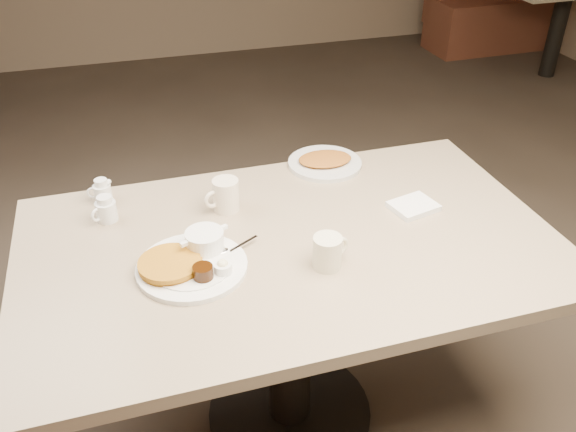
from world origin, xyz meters
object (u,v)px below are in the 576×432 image
object	(u,v)px
creamer_right	(102,192)
diner_table	(290,287)
coffee_mug_far	(225,195)
main_plate	(192,260)
creamer_left	(106,210)
booth_back_right	(502,2)
coffee_mug_near	(328,251)
hash_plate	(325,162)

from	to	relation	value
creamer_right	diner_table	bearing A→B (deg)	-36.25
coffee_mug_far	diner_table	bearing A→B (deg)	-56.69
main_plate	creamer_left	size ratio (longest dim) A/B	4.61
booth_back_right	main_plate	bearing A→B (deg)	-133.80
diner_table	coffee_mug_near	xyz separation A→B (m)	(0.06, -0.14, 0.22)
coffee_mug_near	creamer_right	bearing A→B (deg)	138.11
booth_back_right	coffee_mug_far	bearing A→B (deg)	-134.70
diner_table	coffee_mug_far	xyz separation A→B (m)	(-0.14, 0.21, 0.22)
hash_plate	booth_back_right	world-z (taller)	booth_back_right
diner_table	coffee_mug_far	world-z (taller)	coffee_mug_far
main_plate	booth_back_right	xyz separation A→B (m)	(3.29, 3.43, -0.36)
coffee_mug_near	creamer_left	world-z (taller)	coffee_mug_near
creamer_right	booth_back_right	xyz separation A→B (m)	(3.50, 3.03, -0.38)
coffee_mug_near	coffee_mug_far	distance (m)	0.40
diner_table	creamer_left	xyz separation A→B (m)	(-0.49, 0.25, 0.21)
diner_table	coffee_mug_near	size ratio (longest dim) A/B	12.77
creamer_left	hash_plate	world-z (taller)	creamer_left
coffee_mug_near	creamer_left	bearing A→B (deg)	144.48
coffee_mug_near	coffee_mug_far	size ratio (longest dim) A/B	0.97
creamer_left	coffee_mug_far	bearing A→B (deg)	-7.16
coffee_mug_near	creamer_right	distance (m)	0.74
diner_table	creamer_right	xyz separation A→B (m)	(-0.49, 0.36, 0.21)
coffee_mug_far	creamer_right	size ratio (longest dim) A/B	1.45
main_plate	coffee_mug_far	world-z (taller)	coffee_mug_far
main_plate	booth_back_right	size ratio (longest dim) A/B	0.26
coffee_mug_near	diner_table	bearing A→B (deg)	114.51
coffee_mug_near	hash_plate	size ratio (longest dim) A/B	0.44
main_plate	hash_plate	distance (m)	0.68
creamer_left	creamer_right	world-z (taller)	same
main_plate	creamer_right	size ratio (longest dim) A/B	4.65
main_plate	diner_table	bearing A→B (deg)	7.85
coffee_mug_near	main_plate	bearing A→B (deg)	164.16
diner_table	hash_plate	xyz separation A→B (m)	(0.24, 0.39, 0.18)
coffee_mug_near	creamer_right	world-z (taller)	coffee_mug_near
creamer_left	creamer_right	size ratio (longest dim) A/B	1.01
coffee_mug_far	creamer_right	world-z (taller)	coffee_mug_far
creamer_left	booth_back_right	distance (m)	4.71
creamer_right	coffee_mug_near	bearing A→B (deg)	-41.89
coffee_mug_near	booth_back_right	bearing A→B (deg)	50.14
coffee_mug_far	hash_plate	bearing A→B (deg)	25.09
diner_table	coffee_mug_far	distance (m)	0.34
booth_back_right	coffee_mug_near	bearing A→B (deg)	-129.86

